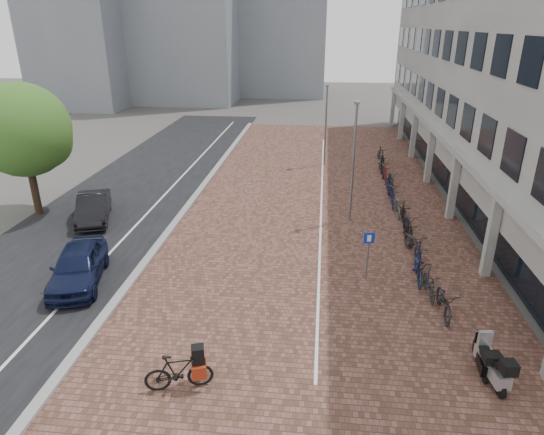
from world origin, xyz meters
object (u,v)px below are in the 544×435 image
Objects in this scene: car_navy at (78,266)px; scooter_mid at (483,356)px; hero_bike at (179,371)px; scooter_front at (493,363)px; car_dark at (93,208)px; parking_sign at (368,250)px.

car_navy reaches higher than scooter_mid.
hero_bike is at bearing -164.46° from scooter_mid.
car_navy is 14.71m from scooter_front.
scooter_front is (8.64, 1.24, 0.03)m from hero_bike.
hero_bike is at bearing -58.27° from car_navy.
scooter_mid is at bearing -29.09° from car_navy.
car_dark is 2.02× the size of parking_sign.
parking_sign reaches higher than car_navy.
scooter_front is 0.88× the size of parking_sign.
car_navy is 7.60m from hero_bike.
scooter_mid is (16.34, -9.64, -0.17)m from car_dark.
car_navy is at bearing -89.72° from car_dark.
hero_bike is 1.31× the size of scooter_mid.
scooter_mid is (14.05, -3.56, -0.23)m from car_navy.
car_navy is at bearing 156.77° from scooter_front.
scooter_front reaches higher than scooter_mid.
car_navy is 1.05× the size of car_dark.
parking_sign reaches higher than car_dark.
scooter_mid is at bearing -73.76° from parking_sign.
scooter_mid is 5.80m from parking_sign.
car_navy is 2.90× the size of scooter_mid.
car_navy is at bearing 30.39° from hero_bike.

